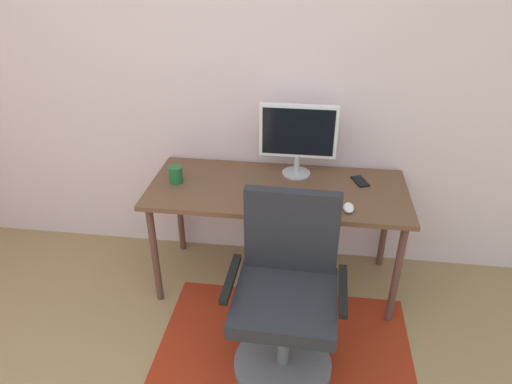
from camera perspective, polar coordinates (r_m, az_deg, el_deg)
wall_back at (r=2.96m, az=-1.42°, el=14.43°), size 6.00×0.10×2.60m
area_rug at (r=2.74m, az=3.52°, el=-19.48°), size 1.44×1.03×0.01m
desk at (r=2.81m, az=2.69°, el=-0.64°), size 1.58×0.67×0.73m
monitor at (r=2.83m, az=5.31°, el=7.22°), size 0.48×0.18×0.46m
keyboard at (r=2.59m, az=5.29°, el=-1.51°), size 0.43×0.13×0.02m
computer_mouse at (r=2.58m, az=11.56°, el=-1.95°), size 0.06×0.10×0.03m
coffee_cup at (r=2.85m, az=-10.04°, el=2.18°), size 0.09×0.09×0.10m
cell_phone at (r=2.90m, az=12.94°, el=1.31°), size 0.11×0.16×0.01m
office_chair at (r=2.41m, az=3.79°, el=-13.61°), size 0.60×0.53×0.99m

